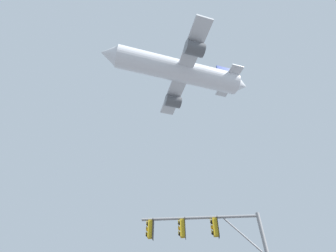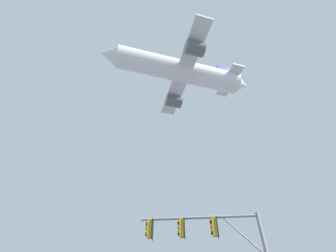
{
  "view_description": "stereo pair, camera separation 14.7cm",
  "coord_description": "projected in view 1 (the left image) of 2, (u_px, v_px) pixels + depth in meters",
  "views": [
    {
      "loc": [
        -0.71,
        -5.06,
        1.23
      ],
      "look_at": [
        0.97,
        11.65,
        15.67
      ],
      "focal_mm": 25.64,
      "sensor_mm": 36.0,
      "label": 1
    },
    {
      "loc": [
        -0.56,
        -5.08,
        1.23
      ],
      "look_at": [
        0.97,
        11.65,
        15.67
      ],
      "focal_mm": 25.64,
      "sensor_mm": 36.0,
      "label": 2
    }
  ],
  "objects": [
    {
      "name": "signal_pole_near",
      "position": [
        213.0,
        241.0,
        12.21
      ],
      "size": [
        6.28,
        1.42,
        6.09
      ],
      "color": "gray",
      "rests_on": "ground"
    },
    {
      "name": "airplane",
      "position": [
        179.0,
        71.0,
        38.8
      ],
      "size": [
        24.85,
        19.2,
        6.77
      ],
      "color": "white"
    }
  ]
}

